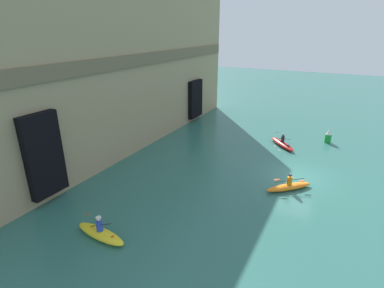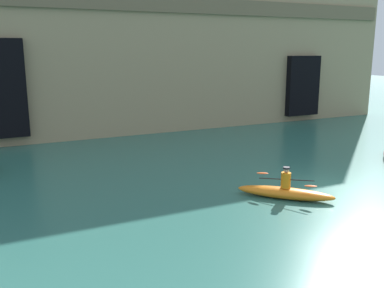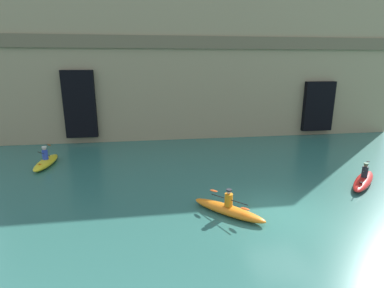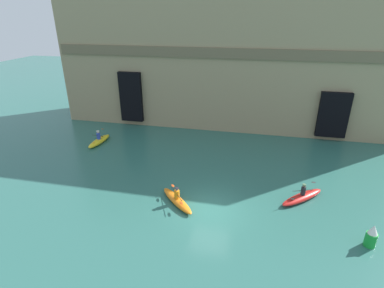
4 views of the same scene
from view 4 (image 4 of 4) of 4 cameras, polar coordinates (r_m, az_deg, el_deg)
ground_plane at (r=19.19m, az=3.59°, el=-12.43°), size 120.00×120.00×0.00m
cliff_bluff at (r=32.43m, az=6.97°, el=16.38°), size 34.69×6.94×14.41m
kayak_red at (r=21.18m, az=20.25°, el=-9.41°), size 3.10×2.96×1.19m
kayak_yellow at (r=29.41m, az=-17.27°, el=0.63°), size 1.07×3.29×1.25m
kayak_orange at (r=19.64m, az=-2.87°, el=-10.58°), size 2.87×2.89×1.15m
marker_buoy at (r=18.85m, az=31.00°, el=-14.86°), size 0.58×0.58×1.32m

